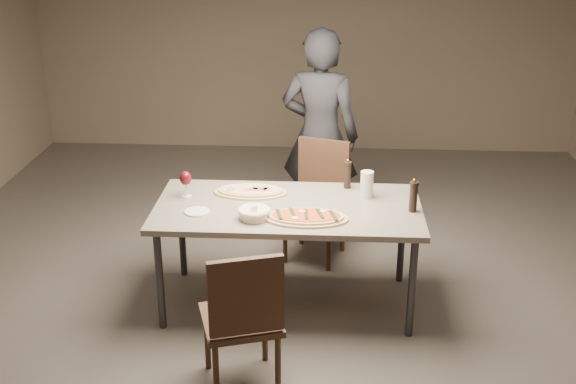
# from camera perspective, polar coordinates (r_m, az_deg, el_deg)

# --- Properties ---
(room) EXTENTS (7.00, 7.00, 7.00)m
(room) POSITION_cam_1_polar(r_m,az_deg,el_deg) (4.65, -0.00, 6.29)
(room) COLOR #5B544E
(room) RESTS_ON ground
(dining_table) EXTENTS (1.80, 0.90, 0.75)m
(dining_table) POSITION_cam_1_polar(r_m,az_deg,el_deg) (4.89, -0.00, -1.70)
(dining_table) COLOR slate
(dining_table) RESTS_ON ground
(zucchini_pizza) EXTENTS (0.55, 0.30, 0.05)m
(zucchini_pizza) POSITION_cam_1_polar(r_m,az_deg,el_deg) (4.66, 1.45, -1.99)
(zucchini_pizza) COLOR tan
(zucchini_pizza) RESTS_ON dining_table
(ham_pizza) EXTENTS (0.52, 0.29, 0.04)m
(ham_pizza) POSITION_cam_1_polar(r_m,az_deg,el_deg) (5.08, -2.97, 0.06)
(ham_pizza) COLOR tan
(ham_pizza) RESTS_ON dining_table
(bread_basket) EXTENTS (0.21, 0.21, 0.08)m
(bread_basket) POSITION_cam_1_polar(r_m,az_deg,el_deg) (4.66, -2.70, -1.63)
(bread_basket) COLOR #F1E4C3
(bread_basket) RESTS_ON dining_table
(oil_dish) EXTENTS (0.14, 0.14, 0.02)m
(oil_dish) POSITION_cam_1_polar(r_m,az_deg,el_deg) (4.69, -1.33, -1.96)
(oil_dish) COLOR white
(oil_dish) RESTS_ON dining_table
(pepper_mill_left) EXTENTS (0.06, 0.06, 0.22)m
(pepper_mill_left) POSITION_cam_1_polar(r_m,az_deg,el_deg) (5.15, 4.73, 1.40)
(pepper_mill_left) COLOR black
(pepper_mill_left) RESTS_ON dining_table
(pepper_mill_right) EXTENTS (0.06, 0.06, 0.23)m
(pepper_mill_right) POSITION_cam_1_polar(r_m,az_deg,el_deg) (4.81, 9.88, -0.32)
(pepper_mill_right) COLOR black
(pepper_mill_right) RESTS_ON dining_table
(carafe) EXTENTS (0.09, 0.09, 0.19)m
(carafe) POSITION_cam_1_polar(r_m,az_deg,el_deg) (5.01, 6.25, 0.60)
(carafe) COLOR silver
(carafe) RESTS_ON dining_table
(wine_glass) EXTENTS (0.08, 0.08, 0.19)m
(wine_glass) POSITION_cam_1_polar(r_m,az_deg,el_deg) (5.02, -8.10, 1.03)
(wine_glass) COLOR silver
(wine_glass) RESTS_ON dining_table
(side_plate) EXTENTS (0.16, 0.16, 0.01)m
(side_plate) POSITION_cam_1_polar(r_m,az_deg,el_deg) (4.80, -7.20, -1.56)
(side_plate) COLOR white
(side_plate) RESTS_ON dining_table
(chair_near) EXTENTS (0.54, 0.54, 0.92)m
(chair_near) POSITION_cam_1_polar(r_m,az_deg,el_deg) (4.10, -3.57, -9.60)
(chair_near) COLOR #40281B
(chair_near) RESTS_ON ground
(chair_far) EXTENTS (0.55, 0.55, 0.93)m
(chair_far) POSITION_cam_1_polar(r_m,az_deg,el_deg) (5.70, 2.45, -0.06)
(chair_far) COLOR #40281B
(chair_far) RESTS_ON ground
(diner) EXTENTS (0.72, 0.55, 1.76)m
(diner) POSITION_cam_1_polar(r_m,az_deg,el_deg) (5.92, 2.53, 4.48)
(diner) COLOR black
(diner) RESTS_ON ground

